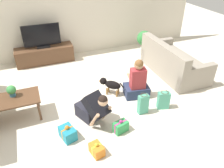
{
  "coord_description": "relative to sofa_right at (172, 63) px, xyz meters",
  "views": [
    {
      "loc": [
        -0.9,
        -3.62,
        2.85
      ],
      "look_at": [
        0.46,
        -0.13,
        0.45
      ],
      "focal_mm": 35.0,
      "sensor_mm": 36.0,
      "label": 1
    }
  ],
  "objects": [
    {
      "name": "person_kneeling",
      "position": [
        -2.46,
        -1.07,
        0.03
      ],
      "size": [
        0.58,
        0.8,
        0.74
      ],
      "rotation": [
        0.0,
        0.0,
        0.41
      ],
      "color": "#23232D",
      "rests_on": "ground_plane"
    },
    {
      "name": "sofa_right",
      "position": [
        0.0,
        0.0,
        0.0
      ],
      "size": [
        0.94,
        1.86,
        0.83
      ],
      "rotation": [
        0.0,
        0.0,
        1.57
      ],
      "color": "gray",
      "rests_on": "ground_plane"
    },
    {
      "name": "ground_plane",
      "position": [
        -2.37,
        -0.49,
        -0.29
      ],
      "size": [
        16.0,
        16.0,
        0.0
      ],
      "primitive_type": "plane",
      "color": "beige"
    },
    {
      "name": "gift_box_a",
      "position": [
        -3.0,
        -1.31,
        -0.18
      ],
      "size": [
        0.29,
        0.35,
        0.28
      ],
      "rotation": [
        0.0,
        0.0,
        0.29
      ],
      "color": "teal",
      "rests_on": "ground_plane"
    },
    {
      "name": "gift_bag_a",
      "position": [
        -1.47,
        -1.17,
        -0.08
      ],
      "size": [
        0.21,
        0.14,
        0.44
      ],
      "rotation": [
        0.0,
        0.0,
        0.05
      ],
      "color": "#4CA384",
      "rests_on": "ground_plane"
    },
    {
      "name": "gift_box_b",
      "position": [
        -2.08,
        -1.49,
        -0.19
      ],
      "size": [
        0.29,
        0.22,
        0.26
      ],
      "rotation": [
        0.0,
        0.0,
        0.25
      ],
      "color": "#2D934C",
      "rests_on": "ground_plane"
    },
    {
      "name": "tv_console",
      "position": [
        -2.99,
        1.84,
        -0.06
      ],
      "size": [
        1.57,
        0.47,
        0.45
      ],
      "color": "brown",
      "rests_on": "ground_plane"
    },
    {
      "name": "gift_bag_b",
      "position": [
        -1.01,
        -1.19,
        -0.1
      ],
      "size": [
        0.26,
        0.19,
        0.4
      ],
      "rotation": [
        0.0,
        0.0,
        -0.28
      ],
      "color": "#4CA384",
      "rests_on": "ground_plane"
    },
    {
      "name": "wall_back",
      "position": [
        -2.37,
        2.14,
        1.01
      ],
      "size": [
        8.4,
        0.06,
        2.6
      ],
      "color": "beige",
      "rests_on": "ground_plane"
    },
    {
      "name": "person_sitting",
      "position": [
        -1.32,
        -0.6,
        0.04
      ],
      "size": [
        0.58,
        0.54,
        0.9
      ],
      "rotation": [
        0.0,
        0.0,
        2.97
      ],
      "color": "#283351",
      "rests_on": "ground_plane"
    },
    {
      "name": "tabletop_plant",
      "position": [
        -3.79,
        -0.33,
        0.29
      ],
      "size": [
        0.17,
        0.17,
        0.22
      ],
      "color": "#336B84",
      "rests_on": "coffee_table"
    },
    {
      "name": "gift_box_c",
      "position": [
        -2.64,
        -1.82,
        -0.2
      ],
      "size": [
        0.22,
        0.28,
        0.23
      ],
      "rotation": [
        0.0,
        0.0,
        0.22
      ],
      "color": "orange",
      "rests_on": "ground_plane"
    },
    {
      "name": "potted_plant_corner_right",
      "position": [
        -0.14,
        1.28,
        0.18
      ],
      "size": [
        0.44,
        0.44,
        0.74
      ],
      "color": "beige",
      "rests_on": "ground_plane"
    },
    {
      "name": "coffee_table",
      "position": [
        -3.79,
        -0.43,
        0.11
      ],
      "size": [
        0.93,
        0.57,
        0.45
      ],
      "color": "brown",
      "rests_on": "ground_plane"
    },
    {
      "name": "dog",
      "position": [
        -1.84,
        -0.32,
        -0.04
      ],
      "size": [
        0.45,
        0.43,
        0.38
      ],
      "rotation": [
        0.0,
        0.0,
        3.95
      ],
      "color": "black",
      "rests_on": "ground_plane"
    },
    {
      "name": "tv",
      "position": [
        -2.99,
        1.84,
        0.45
      ],
      "size": [
        0.99,
        0.2,
        0.64
      ],
      "color": "black",
      "rests_on": "tv_console"
    }
  ]
}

